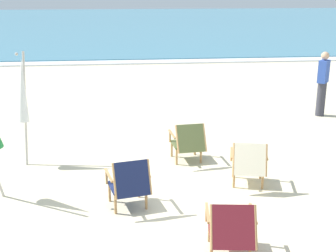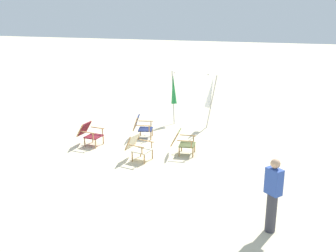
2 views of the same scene
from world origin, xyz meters
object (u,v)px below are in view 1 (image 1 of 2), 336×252
object	(u,v)px
beach_chair_mid_center	(249,163)
beach_chair_far_center	(231,228)
person_near_chairs	(322,83)
beach_chair_back_left	(188,141)
beach_chair_front_left	(129,183)
umbrella_furled_white	(22,91)

from	to	relation	value
beach_chair_mid_center	beach_chair_far_center	xyz separation A→B (m)	(-0.78, -2.04, -0.01)
beach_chair_far_center	person_near_chairs	bearing A→B (deg)	58.45
person_near_chairs	beach_chair_back_left	bearing A→B (deg)	-142.74
beach_chair_front_left	person_near_chairs	xyz separation A→B (m)	(4.96, 4.71, 0.41)
beach_chair_front_left	beach_chair_mid_center	distance (m)	2.07
person_near_chairs	beach_chair_front_left	bearing A→B (deg)	-136.52
beach_chair_back_left	person_near_chairs	xyz separation A→B (m)	(3.82, 2.91, 0.41)
beach_chair_front_left	person_near_chairs	size ratio (longest dim) A/B	0.50
beach_chair_front_left	umbrella_furled_white	world-z (taller)	umbrella_furled_white
beach_chair_far_center	person_near_chairs	world-z (taller)	person_near_chairs
umbrella_furled_white	person_near_chairs	xyz separation A→B (m)	(6.82, 2.59, -0.54)
beach_chair_back_left	umbrella_furled_white	xyz separation A→B (m)	(-3.00, 0.32, 0.95)
umbrella_furled_white	person_near_chairs	distance (m)	7.32
beach_chair_front_left	beach_chair_back_left	world-z (taller)	beach_chair_front_left
beach_chair_far_center	umbrella_furled_white	bearing A→B (deg)	130.72
umbrella_furled_white	beach_chair_front_left	bearing A→B (deg)	-48.72
beach_chair_front_left	beach_chair_back_left	xyz separation A→B (m)	(1.14, 1.80, -0.01)
beach_chair_mid_center	umbrella_furled_white	size ratio (longest dim) A/B	0.39
beach_chair_front_left	umbrella_furled_white	xyz separation A→B (m)	(-1.86, 2.12, 0.94)
beach_chair_front_left	beach_chair_back_left	bearing A→B (deg)	57.64
beach_chair_far_center	beach_chair_back_left	distance (m)	3.23
beach_chair_mid_center	beach_chair_back_left	world-z (taller)	beach_chair_mid_center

